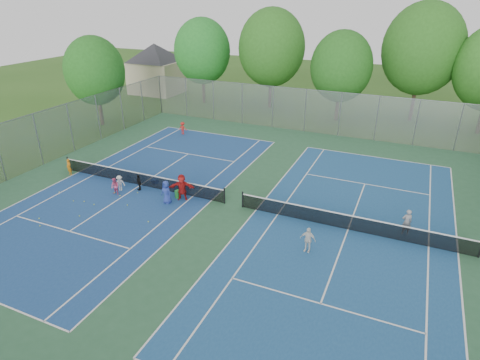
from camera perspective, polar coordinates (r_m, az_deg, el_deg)
name	(u,v)px	position (r m, az deg, el deg)	size (l,w,h in m)	color
ground	(233,205)	(24.83, -0.94, -3.61)	(120.00, 120.00, 0.00)	#2E571B
court_pad	(233,205)	(24.83, -0.94, -3.60)	(32.00, 32.00, 0.01)	#2A5939
court_left	(140,185)	(28.18, -13.98, -0.71)	(10.97, 23.77, 0.01)	navy
court_right	(348,230)	(23.17, 15.11, -6.82)	(10.97, 23.77, 0.01)	navy
net_left	(140,179)	(27.99, -14.07, 0.09)	(12.87, 0.10, 0.91)	black
net_right	(349,223)	(22.95, 15.23, -5.88)	(12.87, 0.10, 0.91)	black
fence_north	(305,111)	(38.23, 9.27, 9.70)	(32.00, 0.10, 4.00)	gray
fence_west	(38,140)	(33.51, -26.78, 5.12)	(32.00, 0.10, 4.00)	gray
house	(155,60)	(54.28, -11.99, 16.39)	(11.03, 11.03, 7.30)	#B7A88C
tree_nw	(202,51)	(48.14, -5.39, 17.77)	(6.40, 6.40, 9.58)	#443326
tree_nl	(272,48)	(45.69, 4.51, 18.24)	(7.20, 7.20, 10.69)	#443326
tree_nc	(341,67)	(41.90, 14.21, 15.38)	(6.00, 6.00, 8.85)	#443326
tree_nr	(423,49)	(44.03, 24.55, 16.59)	(7.60, 7.60, 11.42)	#443326
tree_side_w	(95,71)	(41.53, -19.96, 14.38)	(5.60, 5.60, 8.47)	#443326
ball_crate	(155,181)	(28.21, -12.01, -0.18)	(0.35, 0.35, 0.30)	blue
ball_hopper	(178,194)	(25.86, -8.83, -2.02)	(0.28, 0.28, 0.55)	green
student_a	(69,167)	(31.21, -23.15, 1.71)	(0.44, 0.29, 1.22)	orange
student_b	(115,187)	(27.10, -17.35, -0.89)	(0.56, 0.44, 1.16)	#D2517E
student_c	(120,183)	(27.61, -16.73, -0.42)	(0.69, 0.40, 1.06)	white
student_d	(139,182)	(27.31, -14.19, -0.33)	(0.65, 0.27, 1.12)	black
student_e	(166,192)	(25.17, -10.43, -1.71)	(0.73, 0.48, 1.50)	#283B92
student_f	(182,187)	(25.39, -8.27, -1.02)	(1.60, 0.51, 1.73)	red
child_far_baseline	(183,128)	(37.69, -8.14, 7.31)	(0.76, 0.44, 1.17)	red
instructor	(407,222)	(23.41, 22.62, -5.54)	(0.55, 0.36, 1.51)	gray
teen_court_b	(308,240)	(20.60, 9.61, -8.35)	(0.81, 0.34, 1.38)	silver
tennis_ball_0	(59,192)	(28.88, -24.32, -1.61)	(0.07, 0.07, 0.07)	#CFD932
tennis_ball_1	(114,193)	(27.50, -17.43, -1.77)	(0.07, 0.07, 0.07)	#D5E234
tennis_ball_2	(138,193)	(27.10, -14.37, -1.79)	(0.07, 0.07, 0.07)	#C7D331
tennis_ball_3	(127,205)	(25.71, -15.72, -3.48)	(0.07, 0.07, 0.07)	#ADCB2F
tennis_ball_4	(94,205)	(26.41, -20.04, -3.33)	(0.07, 0.07, 0.07)	#A9CE2F
tennis_ball_5	(148,222)	(23.63, -12.90, -5.83)	(0.07, 0.07, 0.07)	#D0E635
tennis_ball_6	(120,196)	(27.00, -16.69, -2.18)	(0.07, 0.07, 0.07)	#B6CD2F
tennis_ball_7	(39,219)	(26.11, -26.66, -4.93)	(0.07, 0.07, 0.07)	#CAF338
tennis_ball_8	(84,202)	(27.01, -21.28, -2.89)	(0.07, 0.07, 0.07)	#CCDA32
tennis_ball_9	(80,216)	(25.41, -21.86, -4.81)	(0.07, 0.07, 0.07)	#C1DF33
tennis_ball_10	(40,226)	(25.29, -26.55, -5.88)	(0.07, 0.07, 0.07)	#C1D230
tennis_ball_11	(73,201)	(27.33, -22.61, -2.80)	(0.07, 0.07, 0.07)	#B3CC2F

